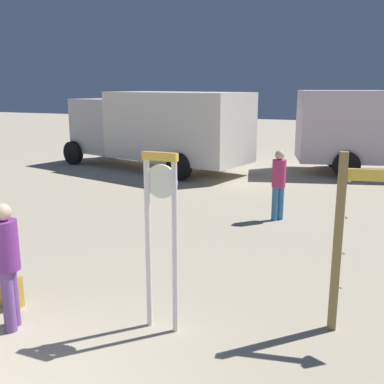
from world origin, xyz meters
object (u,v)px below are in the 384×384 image
object	(u,v)px
arrow_sign	(372,213)
standing_clock	(161,224)
backpack	(11,292)
person_near_clock	(7,260)
box_truck_near	(158,127)
person_distant	(279,181)
box_truck_far	(384,129)

from	to	relation	value
arrow_sign	standing_clock	bearing A→B (deg)	-160.44
arrow_sign	backpack	bearing A→B (deg)	-166.45
person_near_clock	box_truck_near	world-z (taller)	box_truck_near
arrow_sign	person_near_clock	xyz separation A→B (m)	(-4.15, -1.56, -0.63)
person_near_clock	person_distant	xyz separation A→B (m)	(2.15, 6.11, -0.02)
person_distant	box_truck_near	bearing A→B (deg)	137.60
arrow_sign	person_distant	size ratio (longest dim) A/B	1.40
standing_clock	backpack	size ratio (longest dim) A/B	5.07
standing_clock	person_distant	world-z (taller)	standing_clock
backpack	box_truck_far	world-z (taller)	box_truck_far
box_truck_near	box_truck_far	distance (m)	7.97
arrow_sign	backpack	distance (m)	4.91
standing_clock	person_distant	distance (m)	5.42
standing_clock	person_distant	xyz separation A→B (m)	(0.37, 5.39, -0.49)
box_truck_far	box_truck_near	bearing A→B (deg)	-164.17
standing_clock	person_near_clock	distance (m)	1.98
box_truck_far	person_near_clock	bearing A→B (deg)	-108.18
arrow_sign	backpack	xyz separation A→B (m)	(-4.59, -1.11, -1.33)
person_distant	person_near_clock	bearing A→B (deg)	-109.36
arrow_sign	box_truck_far	distance (m)	11.70
standing_clock	arrow_sign	distance (m)	2.52
arrow_sign	box_truck_far	size ratio (longest dim) A/B	0.33
arrow_sign	box_truck_far	bearing A→B (deg)	89.01
arrow_sign	box_truck_near	xyz separation A→B (m)	(-7.46, 9.52, 0.02)
arrow_sign	person_near_clock	size ratio (longest dim) A/B	1.38
arrow_sign	box_truck_near	size ratio (longest dim) A/B	0.30
box_truck_near	standing_clock	bearing A→B (deg)	-63.85
standing_clock	box_truck_near	xyz separation A→B (m)	(-5.09, 10.37, 0.18)
box_truck_near	backpack	bearing A→B (deg)	-74.89
arrow_sign	box_truck_far	world-z (taller)	box_truck_far
standing_clock	person_near_clock	world-z (taller)	standing_clock
standing_clock	box_truck_far	distance (m)	12.80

